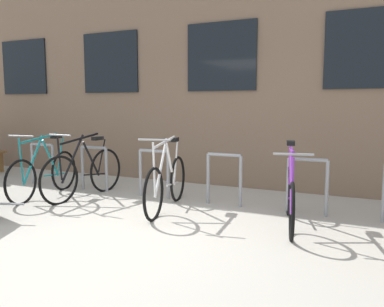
{
  "coord_description": "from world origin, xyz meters",
  "views": [
    {
      "loc": [
        2.49,
        -3.5,
        1.49
      ],
      "look_at": [
        0.15,
        1.6,
        0.79
      ],
      "focal_mm": 36.59,
      "sensor_mm": 36.0,
      "label": 1
    }
  ],
  "objects": [
    {
      "name": "bicycle_teal",
      "position": [
        -2.34,
        1.22,
        0.39
      ],
      "size": [
        0.44,
        1.78,
        1.06
      ],
      "color": "black",
      "rests_on": "ground"
    },
    {
      "name": "bike_rack",
      "position": [
        -0.06,
        1.9,
        0.47
      ],
      "size": [
        6.56,
        0.05,
        0.78
      ],
      "color": "gray",
      "rests_on": "ground"
    },
    {
      "name": "bicycle_black",
      "position": [
        -1.7,
        1.44,
        0.4
      ],
      "size": [
        0.44,
        1.79,
        1.07
      ],
      "color": "black",
      "rests_on": "ground"
    },
    {
      "name": "storefront_building",
      "position": [
        -0.0,
        6.03,
        2.7
      ],
      "size": [
        28.0,
        5.7,
        5.4
      ],
      "color": "#7A604C",
      "rests_on": "ground"
    },
    {
      "name": "ground_plane",
      "position": [
        0.0,
        0.0,
        0.0
      ],
      "size": [
        42.0,
        42.0,
        0.0
      ],
      "primitive_type": "plane",
      "color": "#B2ADA0"
    },
    {
      "name": "bicycle_purple",
      "position": [
        1.62,
        1.32,
        0.38
      ],
      "size": [
        0.53,
        1.68,
        1.05
      ],
      "color": "black",
      "rests_on": "ground"
    },
    {
      "name": "bicycle_white",
      "position": [
        -0.13,
        1.35,
        0.39
      ],
      "size": [
        0.48,
        1.78,
        1.07
      ],
      "color": "black",
      "rests_on": "ground"
    }
  ]
}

